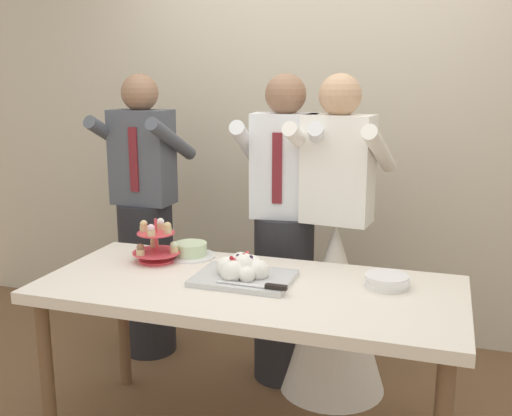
# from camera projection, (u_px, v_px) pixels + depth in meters

# --- Properties ---
(rear_wall) EXTENTS (5.20, 0.10, 2.90)m
(rear_wall) POSITION_uv_depth(u_px,v_px,m) (321.00, 108.00, 3.69)
(rear_wall) COLOR beige
(rear_wall) RESTS_ON ground_plane
(dessert_table) EXTENTS (1.80, 0.80, 0.78)m
(dessert_table) POSITION_uv_depth(u_px,v_px,m) (249.00, 300.00, 2.54)
(dessert_table) COLOR silver
(dessert_table) RESTS_ON ground_plane
(cupcake_stand) EXTENTS (0.23, 0.23, 0.21)m
(cupcake_stand) POSITION_uv_depth(u_px,v_px,m) (156.00, 244.00, 2.82)
(cupcake_stand) COLOR #D83F4C
(cupcake_stand) RESTS_ON dessert_table
(main_cake_tray) EXTENTS (0.44, 0.31, 0.13)m
(main_cake_tray) POSITION_uv_depth(u_px,v_px,m) (243.00, 271.00, 2.55)
(main_cake_tray) COLOR silver
(main_cake_tray) RESTS_ON dessert_table
(plate_stack) EXTENTS (0.19, 0.19, 0.05)m
(plate_stack) POSITION_uv_depth(u_px,v_px,m) (387.00, 281.00, 2.48)
(plate_stack) COLOR white
(plate_stack) RESTS_ON dessert_table
(round_cake) EXTENTS (0.24, 0.24, 0.07)m
(round_cake) POSITION_uv_depth(u_px,v_px,m) (191.00, 251.00, 2.89)
(round_cake) COLOR white
(round_cake) RESTS_ON dessert_table
(person_groom) EXTENTS (0.51, 0.53, 1.66)m
(person_groom) POSITION_uv_depth(u_px,v_px,m) (284.00, 248.00, 3.16)
(person_groom) COLOR #232328
(person_groom) RESTS_ON ground_plane
(person_bride) EXTENTS (0.56, 0.56, 1.66)m
(person_bride) POSITION_uv_depth(u_px,v_px,m) (334.00, 285.00, 3.07)
(person_bride) COLOR white
(person_bride) RESTS_ON ground_plane
(person_guest) EXTENTS (0.47, 0.50, 1.66)m
(person_guest) POSITION_uv_depth(u_px,v_px,m) (146.00, 232.00, 3.48)
(person_guest) COLOR #232328
(person_guest) RESTS_ON ground_plane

